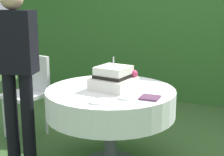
{
  "coord_description": "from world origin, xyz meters",
  "views": [
    {
      "loc": [
        1.13,
        -2.57,
        1.49
      ],
      "look_at": [
        0.01,
        0.01,
        0.82
      ],
      "focal_mm": 53.31,
      "sensor_mm": 36.0,
      "label": 1
    }
  ],
  "objects_px": {
    "cake_table": "(111,102)",
    "standing_person": "(16,64)",
    "napkin_stack": "(150,98)",
    "serving_plate_far": "(103,77)",
    "serving_plate_left": "(96,102)",
    "wedding_cake": "(114,79)",
    "serving_plate_near": "(125,98)",
    "garden_chair": "(30,87)"
  },
  "relations": [
    {
      "from": "cake_table",
      "to": "napkin_stack",
      "type": "distance_m",
      "value": 0.44
    },
    {
      "from": "serving_plate_left",
      "to": "napkin_stack",
      "type": "height_order",
      "value": "napkin_stack"
    },
    {
      "from": "cake_table",
      "to": "napkin_stack",
      "type": "xyz_separation_m",
      "value": [
        0.4,
        -0.13,
        0.13
      ]
    },
    {
      "from": "serving_plate_far",
      "to": "serving_plate_near",
      "type": "bearing_deg",
      "value": -51.15
    },
    {
      "from": "napkin_stack",
      "to": "garden_chair",
      "type": "xyz_separation_m",
      "value": [
        -1.52,
        0.45,
        -0.19
      ]
    },
    {
      "from": "serving_plate_near",
      "to": "serving_plate_far",
      "type": "bearing_deg",
      "value": 128.85
    },
    {
      "from": "cake_table",
      "to": "serving_plate_far",
      "type": "relative_size",
      "value": 8.47
    },
    {
      "from": "serving_plate_near",
      "to": "napkin_stack",
      "type": "relative_size",
      "value": 0.77
    },
    {
      "from": "serving_plate_far",
      "to": "garden_chair",
      "type": "relative_size",
      "value": 0.15
    },
    {
      "from": "garden_chair",
      "to": "standing_person",
      "type": "distance_m",
      "value": 0.75
    },
    {
      "from": "serving_plate_far",
      "to": "standing_person",
      "type": "relative_size",
      "value": 0.08
    },
    {
      "from": "serving_plate_far",
      "to": "standing_person",
      "type": "xyz_separation_m",
      "value": [
        -0.56,
        -0.62,
        0.2
      ]
    },
    {
      "from": "cake_table",
      "to": "wedding_cake",
      "type": "relative_size",
      "value": 3.03
    },
    {
      "from": "serving_plate_left",
      "to": "garden_chair",
      "type": "relative_size",
      "value": 0.13
    },
    {
      "from": "serving_plate_left",
      "to": "wedding_cake",
      "type": "bearing_deg",
      "value": 95.4
    },
    {
      "from": "serving_plate_near",
      "to": "garden_chair",
      "type": "relative_size",
      "value": 0.13
    },
    {
      "from": "serving_plate_left",
      "to": "napkin_stack",
      "type": "xyz_separation_m",
      "value": [
        0.34,
        0.28,
        0.0
      ]
    },
    {
      "from": "wedding_cake",
      "to": "serving_plate_far",
      "type": "bearing_deg",
      "value": 127.84
    },
    {
      "from": "serving_plate_near",
      "to": "serving_plate_left",
      "type": "height_order",
      "value": "same"
    },
    {
      "from": "napkin_stack",
      "to": "garden_chair",
      "type": "distance_m",
      "value": 1.59
    },
    {
      "from": "serving_plate_near",
      "to": "napkin_stack",
      "type": "bearing_deg",
      "value": 24.53
    },
    {
      "from": "wedding_cake",
      "to": "napkin_stack",
      "type": "height_order",
      "value": "wedding_cake"
    },
    {
      "from": "serving_plate_left",
      "to": "cake_table",
      "type": "bearing_deg",
      "value": 98.78
    },
    {
      "from": "cake_table",
      "to": "standing_person",
      "type": "xyz_separation_m",
      "value": [
        -0.81,
        -0.25,
        0.33
      ]
    },
    {
      "from": "standing_person",
      "to": "cake_table",
      "type": "bearing_deg",
      "value": 17.33
    },
    {
      "from": "serving_plate_far",
      "to": "serving_plate_left",
      "type": "bearing_deg",
      "value": -68.25
    },
    {
      "from": "standing_person",
      "to": "serving_plate_left",
      "type": "bearing_deg",
      "value": -10.14
    },
    {
      "from": "wedding_cake",
      "to": "standing_person",
      "type": "distance_m",
      "value": 0.88
    },
    {
      "from": "serving_plate_left",
      "to": "napkin_stack",
      "type": "relative_size",
      "value": 0.78
    },
    {
      "from": "serving_plate_far",
      "to": "napkin_stack",
      "type": "distance_m",
      "value": 0.81
    },
    {
      "from": "napkin_stack",
      "to": "garden_chair",
      "type": "height_order",
      "value": "garden_chair"
    },
    {
      "from": "serving_plate_far",
      "to": "serving_plate_left",
      "type": "xyz_separation_m",
      "value": [
        0.31,
        -0.77,
        0.0
      ]
    },
    {
      "from": "wedding_cake",
      "to": "serving_plate_near",
      "type": "relative_size",
      "value": 3.34
    },
    {
      "from": "cake_table",
      "to": "serving_plate_left",
      "type": "bearing_deg",
      "value": -81.22
    },
    {
      "from": "napkin_stack",
      "to": "serving_plate_far",
      "type": "bearing_deg",
      "value": 142.35
    },
    {
      "from": "serving_plate_left",
      "to": "garden_chair",
      "type": "distance_m",
      "value": 1.4
    },
    {
      "from": "napkin_stack",
      "to": "serving_plate_near",
      "type": "bearing_deg",
      "value": -155.47
    },
    {
      "from": "garden_chair",
      "to": "standing_person",
      "type": "relative_size",
      "value": 0.56
    },
    {
      "from": "wedding_cake",
      "to": "napkin_stack",
      "type": "xyz_separation_m",
      "value": [
        0.38,
        -0.15,
        -0.09
      ]
    },
    {
      "from": "serving_plate_near",
      "to": "serving_plate_left",
      "type": "bearing_deg",
      "value": -128.94
    },
    {
      "from": "standing_person",
      "to": "serving_plate_near",
      "type": "bearing_deg",
      "value": 2.17
    },
    {
      "from": "serving_plate_far",
      "to": "standing_person",
      "type": "distance_m",
      "value": 0.86
    }
  ]
}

